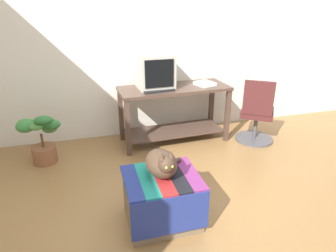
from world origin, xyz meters
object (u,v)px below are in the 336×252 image
at_px(tv_monitor, 154,71).
at_px(office_chair, 257,116).
at_px(ottoman_with_blanket, 162,199).
at_px(desk, 174,105).
at_px(keyboard, 158,90).
at_px(book, 205,84).
at_px(cat, 162,163).
at_px(potted_plant, 42,139).

height_order(tv_monitor, office_chair, tv_monitor).
bearing_deg(office_chair, ottoman_with_blanket, 71.43).
bearing_deg(ottoman_with_blanket, desk, 69.68).
xyz_separation_m(keyboard, ottoman_with_blanket, (-0.33, -1.43, -0.55)).
bearing_deg(office_chair, desk, 16.70).
height_order(desk, office_chair, office_chair).
distance_m(desk, office_chair, 1.13).
xyz_separation_m(book, cat, (-1.00, -1.52, -0.22)).
relative_size(desk, office_chair, 1.66).
distance_m(potted_plant, office_chair, 2.76).
distance_m(desk, keyboard, 0.39).
distance_m(cat, potted_plant, 1.79).
bearing_deg(office_chair, potted_plant, 31.12).
bearing_deg(cat, ottoman_with_blanket, -116.61).
bearing_deg(ottoman_with_blanket, keyboard, 76.90).
relative_size(desk, keyboard, 3.69).
relative_size(tv_monitor, ottoman_with_blanket, 0.83).
relative_size(keyboard, potted_plant, 0.63).
bearing_deg(keyboard, cat, -111.33).
relative_size(cat, office_chair, 0.44).
distance_m(keyboard, office_chair, 1.39).
relative_size(desk, tv_monitor, 2.81).
bearing_deg(ottoman_with_blanket, potted_plant, 128.32).
distance_m(book, cat, 1.83).
bearing_deg(book, cat, -140.63).
distance_m(cat, office_chair, 2.04).
distance_m(desk, ottoman_with_blanket, 1.70).
bearing_deg(ottoman_with_blanket, cat, 68.04).
height_order(desk, tv_monitor, tv_monitor).
bearing_deg(desk, potted_plant, -176.94).
height_order(book, potted_plant, book).
relative_size(desk, potted_plant, 2.33).
xyz_separation_m(tv_monitor, keyboard, (0.00, -0.22, -0.20)).
xyz_separation_m(ottoman_with_blanket, office_chair, (1.64, 1.22, 0.16)).
relative_size(ottoman_with_blanket, cat, 1.60).
bearing_deg(potted_plant, desk, 5.70).
relative_size(desk, ottoman_with_blanket, 2.34).
bearing_deg(desk, ottoman_with_blanket, -112.96).
bearing_deg(tv_monitor, office_chair, -20.68).
distance_m(keyboard, potted_plant, 1.51).
relative_size(tv_monitor, office_chair, 0.59).
bearing_deg(office_chair, tv_monitor, 16.85).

